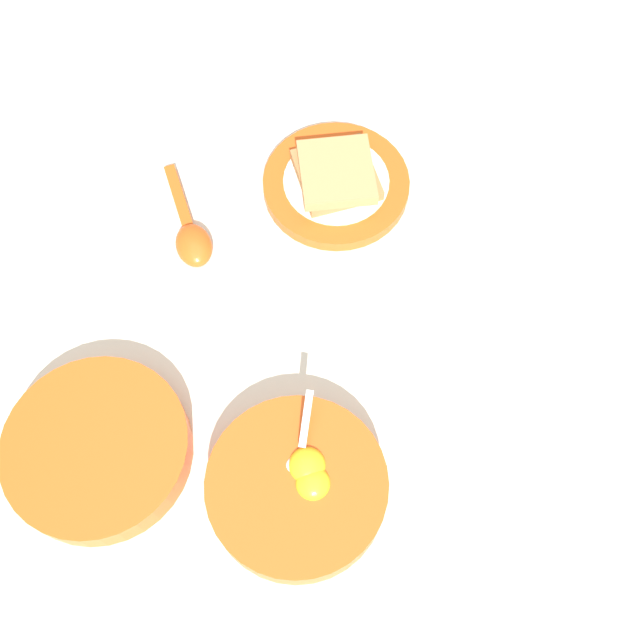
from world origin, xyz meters
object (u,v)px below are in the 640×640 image
object	(u,v)px
egg_bowl	(297,487)
soup_spoon	(191,236)
toast_sandwich	(337,173)
toast_plate	(339,185)
congee_bowl	(98,448)

from	to	relation	value
egg_bowl	soup_spoon	size ratio (longest dim) A/B	1.19
toast_sandwich	soup_spoon	bearing A→B (deg)	-156.16
egg_bowl	soup_spoon	xyz separation A→B (m)	(-0.13, 0.29, -0.01)
egg_bowl	soup_spoon	bearing A→B (deg)	114.15
egg_bowl	toast_plate	world-z (taller)	egg_bowl
toast_plate	soup_spoon	size ratio (longest dim) A/B	1.18
toast_plate	soup_spoon	bearing A→B (deg)	-156.03
toast_plate	congee_bowl	size ratio (longest dim) A/B	0.95
egg_bowl	soup_spoon	distance (m)	0.31
soup_spoon	congee_bowl	world-z (taller)	congee_bowl
congee_bowl	toast_plate	bearing A→B (deg)	53.83
toast_plate	toast_sandwich	distance (m)	0.02
toast_plate	soup_spoon	distance (m)	0.18
toast_sandwich	congee_bowl	distance (m)	0.40
toast_plate	congee_bowl	world-z (taller)	congee_bowl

